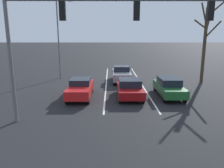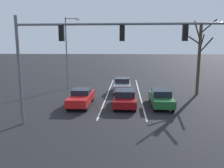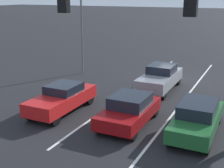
% 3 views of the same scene
% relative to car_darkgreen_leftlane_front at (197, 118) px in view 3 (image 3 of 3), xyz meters
% --- Properties ---
extents(ground_plane, '(240.00, 240.00, 0.00)m').
position_rel_car_darkgreen_leftlane_front_xyz_m(ground_plane, '(3.32, -8.78, -0.77)').
color(ground_plane, black).
extents(lane_stripe_left_divider, '(0.12, 18.98, 0.01)m').
position_rel_car_darkgreen_leftlane_front_xyz_m(lane_stripe_left_divider, '(1.56, -5.28, -0.77)').
color(lane_stripe_left_divider, silver).
rests_on(lane_stripe_left_divider, ground_plane).
extents(lane_stripe_center_divider, '(0.12, 18.98, 0.01)m').
position_rel_car_darkgreen_leftlane_front_xyz_m(lane_stripe_center_divider, '(5.08, -5.28, -0.77)').
color(lane_stripe_center_divider, silver).
rests_on(lane_stripe_center_divider, ground_plane).
extents(car_darkgreen_leftlane_front, '(1.72, 4.54, 1.49)m').
position_rel_car_darkgreen_leftlane_front_xyz_m(car_darkgreen_leftlane_front, '(0.00, 0.00, 0.00)').
color(car_darkgreen_leftlane_front, '#1E5928').
rests_on(car_darkgreen_leftlane_front, ground_plane).
extents(car_red_rightlane_front, '(1.73, 4.50, 1.46)m').
position_rel_car_darkgreen_leftlane_front_xyz_m(car_red_rightlane_front, '(7.00, 0.29, -0.02)').
color(car_red_rightlane_front, red).
rests_on(car_red_rightlane_front, ground_plane).
extents(car_maroon_midlane_front, '(1.89, 4.11, 1.44)m').
position_rel_car_darkgreen_leftlane_front_xyz_m(car_maroon_midlane_front, '(3.14, 0.31, -0.04)').
color(car_maroon_midlane_front, maroon).
rests_on(car_maroon_midlane_front, ground_plane).
extents(car_gray_midlane_second, '(1.84, 4.69, 1.60)m').
position_rel_car_darkgreen_leftlane_front_xyz_m(car_gray_midlane_second, '(3.49, -5.75, 0.04)').
color(car_gray_midlane_second, gray).
rests_on(car_gray_midlane_second, ground_plane).
extents(traffic_signal_gantry, '(13.04, 0.37, 7.11)m').
position_rel_car_darkgreen_leftlane_front_xyz_m(traffic_signal_gantry, '(5.72, 5.19, 4.53)').
color(traffic_signal_gantry, slate).
rests_on(traffic_signal_gantry, ground_plane).
extents(street_lamp_right_shoulder, '(1.75, 0.24, 8.57)m').
position_rel_car_darkgreen_leftlane_front_xyz_m(street_lamp_right_shoulder, '(10.14, -7.36, 4.11)').
color(street_lamp_right_shoulder, slate).
rests_on(street_lamp_right_shoulder, ground_plane).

